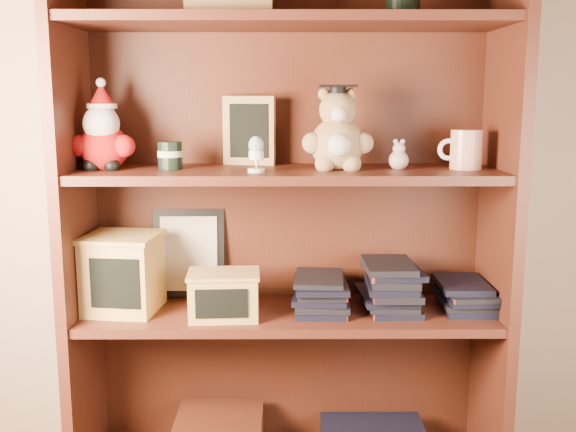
# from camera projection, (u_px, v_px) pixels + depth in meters

# --- Properties ---
(bookcase) EXTENTS (1.20, 0.35, 1.60)m
(bookcase) POSITION_uv_depth(u_px,v_px,m) (287.00, 227.00, 1.91)
(bookcase) COLOR #4B2115
(bookcase) RESTS_ON ground
(shelf_lower) EXTENTS (1.14, 0.33, 0.02)m
(shelf_lower) POSITION_uv_depth(u_px,v_px,m) (288.00, 314.00, 1.91)
(shelf_lower) COLOR #4B2115
(shelf_lower) RESTS_ON ground
(shelf_upper) EXTENTS (1.14, 0.33, 0.02)m
(shelf_upper) POSITION_uv_depth(u_px,v_px,m) (288.00, 174.00, 1.84)
(shelf_upper) COLOR #4B2115
(shelf_upper) RESTS_ON ground
(santa_plush) EXTENTS (0.18, 0.13, 0.25)m
(santa_plush) POSITION_uv_depth(u_px,v_px,m) (103.00, 136.00, 1.81)
(santa_plush) COLOR #A50F0F
(santa_plush) RESTS_ON shelf_upper
(teachers_tin) EXTENTS (0.07, 0.07, 0.07)m
(teachers_tin) POSITION_uv_depth(u_px,v_px,m) (170.00, 155.00, 1.83)
(teachers_tin) COLOR black
(teachers_tin) RESTS_ON shelf_upper
(chalkboard_plaque) EXTENTS (0.15, 0.10, 0.20)m
(chalkboard_plaque) POSITION_uv_depth(u_px,v_px,m) (249.00, 132.00, 1.93)
(chalkboard_plaque) COLOR #9E7547
(chalkboard_plaque) RESTS_ON shelf_upper
(egg_cup) EXTENTS (0.04, 0.04, 0.09)m
(egg_cup) POSITION_uv_depth(u_px,v_px,m) (256.00, 153.00, 1.75)
(egg_cup) COLOR white
(egg_cup) RESTS_ON shelf_upper
(grad_teddy_bear) EXTENTS (0.19, 0.17, 0.23)m
(grad_teddy_bear) POSITION_uv_depth(u_px,v_px,m) (337.00, 137.00, 1.81)
(grad_teddy_bear) COLOR #A58457
(grad_teddy_bear) RESTS_ON shelf_upper
(pink_figurine) EXTENTS (0.05, 0.05, 0.08)m
(pink_figurine) POSITION_uv_depth(u_px,v_px,m) (399.00, 157.00, 1.83)
(pink_figurine) COLOR #CA9C9D
(pink_figurine) RESTS_ON shelf_upper
(teacher_mug) EXTENTS (0.12, 0.09, 0.11)m
(teacher_mug) POSITION_uv_depth(u_px,v_px,m) (465.00, 149.00, 1.83)
(teacher_mug) COLOR silver
(teacher_mug) RESTS_ON shelf_upper
(certificate_frame) EXTENTS (0.21, 0.05, 0.26)m
(certificate_frame) POSITION_uv_depth(u_px,v_px,m) (189.00, 253.00, 2.02)
(certificate_frame) COLOR black
(certificate_frame) RESTS_ON shelf_lower
(treats_box) EXTENTS (0.22, 0.22, 0.22)m
(treats_box) POSITION_uv_depth(u_px,v_px,m) (123.00, 272.00, 1.88)
(treats_box) COLOR tan
(treats_box) RESTS_ON shelf_lower
(pencils_box) EXTENTS (0.20, 0.15, 0.13)m
(pencils_box) POSITION_uv_depth(u_px,v_px,m) (224.00, 295.00, 1.83)
(pencils_box) COLOR tan
(pencils_box) RESTS_ON shelf_lower
(book_stack_left) EXTENTS (0.14, 0.20, 0.10)m
(book_stack_left) POSITION_uv_depth(u_px,v_px,m) (319.00, 293.00, 1.90)
(book_stack_left) COLOR black
(book_stack_left) RESTS_ON shelf_lower
(book_stack_mid) EXTENTS (0.14, 0.20, 0.13)m
(book_stack_mid) POSITION_uv_depth(u_px,v_px,m) (390.00, 288.00, 1.89)
(book_stack_mid) COLOR black
(book_stack_mid) RESTS_ON shelf_lower
(book_stack_right) EXTENTS (0.14, 0.20, 0.08)m
(book_stack_right) POSITION_uv_depth(u_px,v_px,m) (465.00, 296.00, 1.90)
(book_stack_right) COLOR black
(book_stack_right) RESTS_ON shelf_lower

